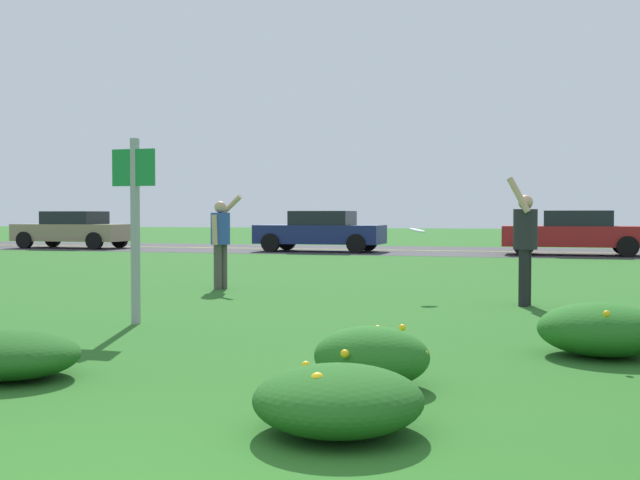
# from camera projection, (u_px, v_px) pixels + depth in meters

# --- Properties ---
(ground_plane) EXTENTS (120.00, 120.00, 0.00)m
(ground_plane) POSITION_uv_depth(u_px,v_px,m) (454.00, 281.00, 15.31)
(ground_plane) COLOR #26601E
(highway_strip) EXTENTS (120.00, 7.70, 0.01)m
(highway_strip) POSITION_uv_depth(u_px,v_px,m) (497.00, 252.00, 27.58)
(highway_strip) COLOR #38383A
(highway_strip) RESTS_ON ground
(highway_center_stripe) EXTENTS (120.00, 0.16, 0.00)m
(highway_center_stripe) POSITION_uv_depth(u_px,v_px,m) (497.00, 251.00, 27.58)
(highway_center_stripe) COLOR yellow
(highway_center_stripe) RESTS_ON ground
(daylily_clump_front_center) EXTENTS (0.89, 0.83, 0.46)m
(daylily_clump_front_center) POSITION_uv_depth(u_px,v_px,m) (372.00, 356.00, 5.91)
(daylily_clump_front_center) COLOR #23661E
(daylily_clump_front_center) RESTS_ON ground
(daylily_clump_mid_right) EXTENTS (1.15, 1.00, 0.43)m
(daylily_clump_mid_right) POSITION_uv_depth(u_px,v_px,m) (10.00, 354.00, 6.21)
(daylily_clump_mid_right) COLOR #1E5619
(daylily_clump_mid_right) RESTS_ON ground
(daylily_clump_front_left) EXTENTS (1.16, 1.01, 0.51)m
(daylily_clump_front_left) POSITION_uv_depth(u_px,v_px,m) (602.00, 329.00, 7.18)
(daylily_clump_front_left) COLOR #23661E
(daylily_clump_front_left) RESTS_ON ground
(daylily_clump_near_camera) EXTENTS (1.03, 1.05, 0.40)m
(daylily_clump_near_camera) POSITION_uv_depth(u_px,v_px,m) (338.00, 400.00, 4.65)
(daylily_clump_near_camera) COLOR #1E5619
(daylily_clump_near_camera) RESTS_ON ground
(sign_post_near_path) EXTENTS (0.56, 0.10, 2.22)m
(sign_post_near_path) POSITION_uv_depth(u_px,v_px,m) (135.00, 211.00, 9.26)
(sign_post_near_path) COLOR #93969B
(sign_post_near_path) RESTS_ON ground
(person_thrower_blue_shirt) EXTENTS (0.53, 0.52, 1.67)m
(person_thrower_blue_shirt) POSITION_uv_depth(u_px,v_px,m) (221.00, 236.00, 13.65)
(person_thrower_blue_shirt) COLOR #2D4C9E
(person_thrower_blue_shirt) RESTS_ON ground
(person_catcher_dark_shirt) EXTENTS (0.44, 0.51, 1.85)m
(person_catcher_dark_shirt) POSITION_uv_depth(u_px,v_px,m) (525.00, 239.00, 11.12)
(person_catcher_dark_shirt) COLOR #232328
(person_catcher_dark_shirt) RESTS_ON ground
(frisbee_white) EXTENTS (0.25, 0.25, 0.09)m
(frisbee_white) POSITION_uv_depth(u_px,v_px,m) (417.00, 230.00, 12.17)
(frisbee_white) COLOR white
(car_red_center_left) EXTENTS (4.50, 2.00, 1.45)m
(car_red_center_left) POSITION_uv_depth(u_px,v_px,m) (575.00, 232.00, 25.16)
(car_red_center_left) COLOR maroon
(car_red_center_left) RESTS_ON ground
(car_navy_center_right) EXTENTS (4.50, 2.00, 1.45)m
(car_navy_center_right) POSITION_uv_depth(u_px,v_px,m) (321.00, 231.00, 27.61)
(car_navy_center_right) COLOR navy
(car_navy_center_right) RESTS_ON ground
(car_tan_rightmost) EXTENTS (4.50, 2.00, 1.45)m
(car_tan_rightmost) POSITION_uv_depth(u_px,v_px,m) (73.00, 229.00, 30.50)
(car_tan_rightmost) COLOR #937F60
(car_tan_rightmost) RESTS_ON ground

